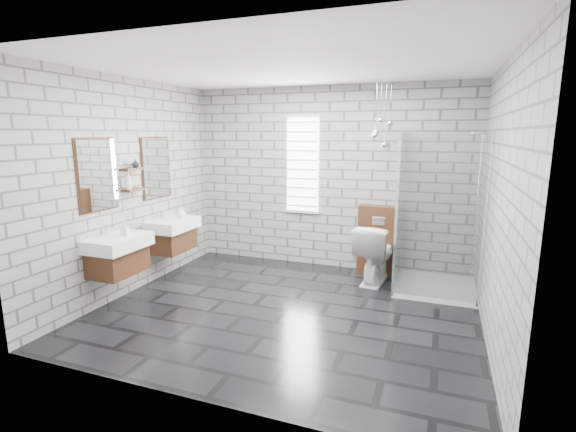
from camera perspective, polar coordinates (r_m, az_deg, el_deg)
The scene contains 20 objects.
floor at distance 4.96m, azimuth -0.22°, elevation -12.83°, with size 4.20×3.60×0.02m, color black.
ceiling at distance 4.59m, azimuth -0.24°, elevation 19.97°, with size 4.20×3.60×0.02m, color white.
wall_back at distance 6.30m, azimuth 5.55°, elevation 5.11°, with size 4.20×0.02×2.70m, color #9A9A95.
wall_front at distance 2.98m, azimuth -12.46°, elevation -1.85°, with size 4.20×0.02×2.70m, color #9A9A95.
wall_left at distance 5.67m, azimuth -20.70°, elevation 3.77°, with size 0.02×3.60×2.70m, color #9A9A95.
wall_right at distance 4.33m, azimuth 26.94°, elevation 1.21°, with size 0.02×3.60×2.70m, color #9A9A95.
vanity_left at distance 5.23m, azimuth -22.52°, elevation -3.55°, with size 0.47×0.70×1.57m.
vanity_right at distance 6.02m, azimuth -15.78°, elevation -1.26°, with size 0.47×0.70×1.57m.
shelf_lower at distance 5.58m, azimuth -20.39°, elevation 3.38°, with size 0.14×0.30×0.03m, color #462715.
shelf_upper at distance 5.55m, azimuth -20.57°, elevation 6.04°, with size 0.14×0.30×0.03m, color #462715.
window at distance 6.36m, azimuth 2.01°, elevation 7.03°, with size 0.56×0.05×1.48m.
cistern_panel at distance 6.19m, azimuth 12.33°, elevation -3.21°, with size 0.60×0.20×1.00m, color #462715.
flush_plate at distance 6.02m, azimuth 12.31°, elevation -0.68°, with size 0.18×0.01×0.12m, color silver.
shower_enclosure at distance 5.64m, azimuth 18.68°, elevation -4.93°, with size 1.00×1.00×2.03m.
pendant_cluster at distance 5.68m, azimuth 12.60°, elevation 11.37°, with size 0.26×0.22×0.88m.
toilet at distance 5.86m, azimuth 11.79°, elevation -4.97°, with size 0.45×0.79×0.81m, color white.
soap_bottle_a at distance 5.18m, azimuth -21.43°, elevation -1.60°, with size 0.07×0.08×0.16m, color #B2B2B2.
soap_bottle_b at distance 6.04m, azimuth -14.42°, elevation 0.51°, with size 0.12×0.12×0.16m, color #B2B2B2.
soap_bottle_c at distance 5.49m, azimuth -21.03°, elevation 4.52°, with size 0.08×0.08×0.22m, color #B2B2B2.
vase at distance 5.59m, azimuth -20.14°, elevation 6.77°, with size 0.10×0.10×0.10m, color #B2B2B2.
Camera 1 is at (1.58, -4.25, 2.01)m, focal length 26.00 mm.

